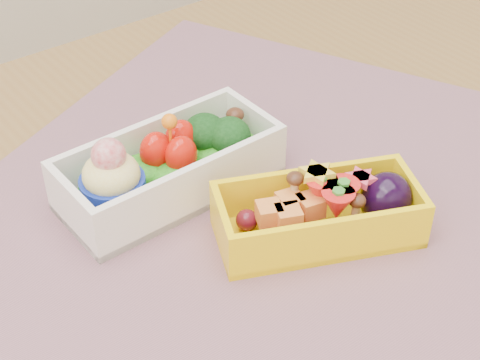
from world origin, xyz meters
TOP-DOWN VIEW (x-y plane):
  - placemat at (0.04, 0.04)m, footprint 0.71×0.65m
  - bento_white at (0.02, 0.10)m, footprint 0.18×0.08m
  - bento_yellow at (0.09, -0.01)m, footprint 0.17×0.13m

SIDE VIEW (x-z plane):
  - placemat at x=0.04m, z-range 0.75..0.75m
  - bento_yellow at x=0.09m, z-range 0.75..0.80m
  - bento_white at x=0.02m, z-range 0.74..0.82m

